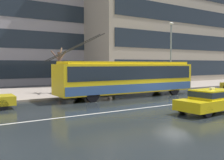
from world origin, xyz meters
The scene contains 13 objects.
ground_plane centered at (0.00, 0.00, 0.00)m, with size 160.00×160.00×0.00m, color #202629.
sidewalk_slab centered at (0.00, 10.31, 0.07)m, with size 80.00×10.00×0.14m, color gray.
lane_centre_line centered at (0.00, -1.20, 0.00)m, with size 72.00×0.14×0.01m, color silver.
trolleybus centered at (-1.56, 3.71, 1.59)m, with size 12.87×2.77×5.01m.
taxi_oncoming_near centered at (-1.76, -4.31, 0.70)m, with size 4.29×1.97×1.39m.
bus_shelter centered at (-3.33, 7.69, 1.97)m, with size 3.89×1.75×2.41m.
pedestrian_at_shelter centered at (-3.51, 7.12, 1.12)m, with size 0.45×0.45×1.65m.
pedestrian_approaching_curb centered at (-0.57, 8.27, 1.70)m, with size 1.06×1.06×2.00m.
pedestrian_walking_past centered at (-1.62, 5.90, 1.79)m, with size 1.58×1.58×2.02m.
street_lamp centered at (5.92, 6.32, 4.22)m, with size 0.60×0.32×6.93m.
street_tree_bare centered at (-5.65, 8.39, 2.30)m, with size 1.32×2.17×4.06m.
office_tower_corner_left centered at (-7.37, 25.00, 9.49)m, with size 27.33×12.02×18.95m.
office_tower_corner_right centered at (14.95, 19.79, 11.71)m, with size 25.97×14.82×23.40m.
Camera 1 is at (-14.02, -13.26, 2.68)m, focal length 41.18 mm.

